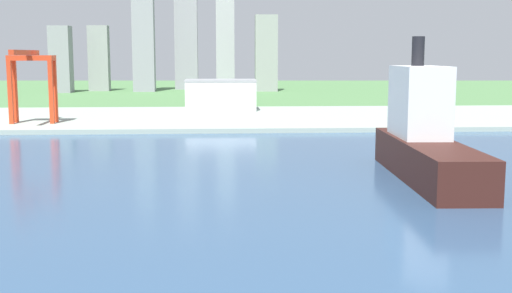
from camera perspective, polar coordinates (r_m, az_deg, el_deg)
ground_plane at (r=204.42m, az=-0.66°, el=-2.89°), size 2400.00×2400.00×0.00m
water_bay at (r=146.01m, az=0.46°, el=-7.30°), size 840.00×360.00×0.15m
industrial_pier at (r=392.42m, az=-1.96°, el=2.53°), size 840.00×140.00×2.50m
cargo_ship at (r=212.68m, az=14.55°, el=0.76°), size 20.26×78.55×44.56m
port_crane_red at (r=365.65m, az=-19.11°, el=6.29°), size 23.60×45.02×38.75m
warehouse_main at (r=433.26m, az=-3.11°, el=4.55°), size 46.59×29.48×20.16m
distant_skyline at (r=728.33m, az=-6.95°, el=9.77°), size 237.03×78.49×159.69m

